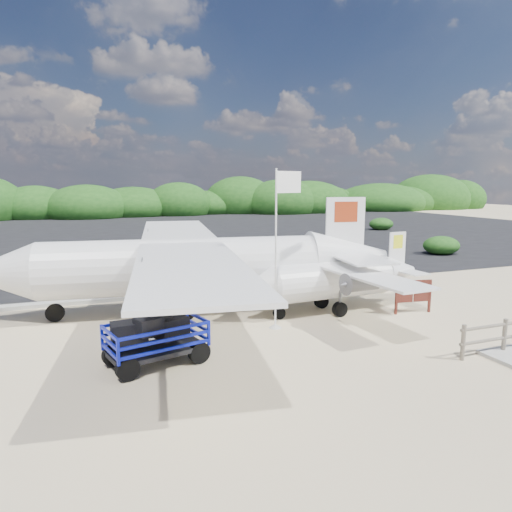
{
  "coord_description": "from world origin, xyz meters",
  "views": [
    {
      "loc": [
        -6.4,
        -14.07,
        4.77
      ],
      "look_at": [
        0.29,
        3.73,
        1.71
      ],
      "focal_mm": 32.0,
      "sensor_mm": 36.0,
      "label": 1
    }
  ],
  "objects_px": {
    "signboard": "(412,313)",
    "aircraft_small": "(97,231)",
    "crew_b": "(223,270)",
    "crew_c": "(252,277)",
    "crew_a": "(209,276)",
    "aircraft_large": "(305,236)",
    "baggage_cart": "(157,364)",
    "flagpole": "(275,328)"
  },
  "relations": [
    {
      "from": "signboard",
      "to": "aircraft_small",
      "type": "distance_m",
      "value": 36.17
    },
    {
      "from": "signboard",
      "to": "crew_b",
      "type": "relative_size",
      "value": 0.84
    },
    {
      "from": "crew_c",
      "to": "aircraft_small",
      "type": "height_order",
      "value": "crew_c"
    },
    {
      "from": "crew_a",
      "to": "aircraft_large",
      "type": "bearing_deg",
      "value": -123.38
    },
    {
      "from": "baggage_cart",
      "to": "signboard",
      "type": "height_order",
      "value": "baggage_cart"
    },
    {
      "from": "baggage_cart",
      "to": "flagpole",
      "type": "distance_m",
      "value": 4.51
    },
    {
      "from": "aircraft_large",
      "to": "flagpole",
      "type": "bearing_deg",
      "value": 69.66
    },
    {
      "from": "baggage_cart",
      "to": "aircraft_small",
      "type": "distance_m",
      "value": 36.29
    },
    {
      "from": "signboard",
      "to": "crew_a",
      "type": "relative_size",
      "value": 0.83
    },
    {
      "from": "flagpole",
      "to": "crew_a",
      "type": "bearing_deg",
      "value": 101.96
    },
    {
      "from": "baggage_cart",
      "to": "crew_a",
      "type": "xyz_separation_m",
      "value": [
        3.15,
        6.51,
        0.93
      ]
    },
    {
      "from": "baggage_cart",
      "to": "crew_c",
      "type": "bearing_deg",
      "value": 36.28
    },
    {
      "from": "crew_a",
      "to": "crew_b",
      "type": "bearing_deg",
      "value": -130.88
    },
    {
      "from": "flagpole",
      "to": "aircraft_small",
      "type": "bearing_deg",
      "value": 97.68
    },
    {
      "from": "crew_c",
      "to": "crew_b",
      "type": "bearing_deg",
      "value": -88.33
    },
    {
      "from": "crew_a",
      "to": "aircraft_large",
      "type": "relative_size",
      "value": 0.1
    },
    {
      "from": "aircraft_large",
      "to": "aircraft_small",
      "type": "height_order",
      "value": "aircraft_large"
    },
    {
      "from": "flagpole",
      "to": "crew_c",
      "type": "xyz_separation_m",
      "value": [
        0.66,
        4.11,
        0.89
      ]
    },
    {
      "from": "crew_b",
      "to": "crew_c",
      "type": "bearing_deg",
      "value": 103.91
    },
    {
      "from": "baggage_cart",
      "to": "aircraft_large",
      "type": "xyz_separation_m",
      "value": [
        16.95,
        24.97,
        0.0
      ]
    },
    {
      "from": "baggage_cart",
      "to": "flagpole",
      "type": "xyz_separation_m",
      "value": [
        4.16,
        1.76,
        0.0
      ]
    },
    {
      "from": "flagpole",
      "to": "crew_b",
      "type": "height_order",
      "value": "flagpole"
    },
    {
      "from": "crew_a",
      "to": "aircraft_small",
      "type": "height_order",
      "value": "crew_a"
    },
    {
      "from": "crew_c",
      "to": "aircraft_large",
      "type": "xyz_separation_m",
      "value": [
        12.13,
        19.1,
        -0.89
      ]
    },
    {
      "from": "aircraft_large",
      "to": "signboard",
      "type": "bearing_deg",
      "value": 81.06
    },
    {
      "from": "signboard",
      "to": "crew_b",
      "type": "distance_m",
      "value": 8.13
    },
    {
      "from": "flagpole",
      "to": "crew_b",
      "type": "relative_size",
      "value": 2.85
    },
    {
      "from": "crew_b",
      "to": "crew_c",
      "type": "height_order",
      "value": "crew_b"
    },
    {
      "from": "baggage_cart",
      "to": "crew_c",
      "type": "xyz_separation_m",
      "value": [
        4.82,
        5.87,
        0.89
      ]
    },
    {
      "from": "baggage_cart",
      "to": "signboard",
      "type": "relative_size",
      "value": 1.78
    },
    {
      "from": "flagpole",
      "to": "signboard",
      "type": "xyz_separation_m",
      "value": [
        5.43,
        -0.21,
        0.0
      ]
    },
    {
      "from": "crew_b",
      "to": "aircraft_small",
      "type": "xyz_separation_m",
      "value": [
        -4.56,
        28.85,
        -0.92
      ]
    },
    {
      "from": "crew_b",
      "to": "aircraft_small",
      "type": "height_order",
      "value": "crew_b"
    },
    {
      "from": "signboard",
      "to": "aircraft_large",
      "type": "bearing_deg",
      "value": 80.23
    },
    {
      "from": "crew_a",
      "to": "aircraft_large",
      "type": "xyz_separation_m",
      "value": [
        13.8,
        18.46,
        -0.93
      ]
    },
    {
      "from": "flagpole",
      "to": "crew_a",
      "type": "distance_m",
      "value": 4.94
    },
    {
      "from": "crew_a",
      "to": "crew_b",
      "type": "distance_m",
      "value": 1.31
    },
    {
      "from": "aircraft_large",
      "to": "aircraft_small",
      "type": "distance_m",
      "value": 20.8
    },
    {
      "from": "flagpole",
      "to": "signboard",
      "type": "bearing_deg",
      "value": -2.2
    },
    {
      "from": "crew_c",
      "to": "aircraft_large",
      "type": "height_order",
      "value": "aircraft_large"
    },
    {
      "from": "crew_a",
      "to": "crew_b",
      "type": "height_order",
      "value": "crew_a"
    },
    {
      "from": "crew_b",
      "to": "flagpole",
      "type": "bearing_deg",
      "value": 79.27
    }
  ]
}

